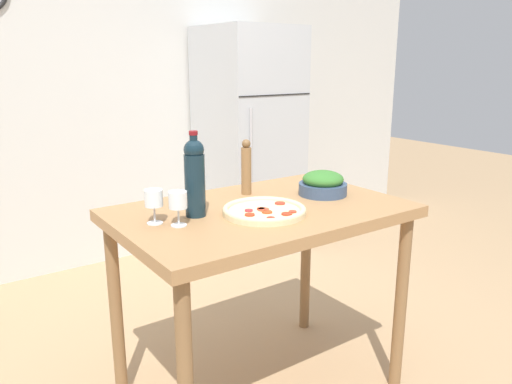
% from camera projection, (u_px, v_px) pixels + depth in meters
% --- Properties ---
extents(wall_back, '(6.40, 0.08, 2.60)m').
position_uv_depth(wall_back, '(100.00, 91.00, 3.64)').
color(wall_back, silver).
rests_on(wall_back, ground_plane).
extents(refrigerator, '(0.65, 0.74, 1.78)m').
position_uv_depth(refrigerator, '(248.00, 142.00, 4.00)').
color(refrigerator, '#B7BCC1').
rests_on(refrigerator, ground_plane).
extents(prep_counter, '(1.23, 0.79, 0.91)m').
position_uv_depth(prep_counter, '(261.00, 231.00, 2.17)').
color(prep_counter, '#A87A4C').
rests_on(prep_counter, ground_plane).
extents(wine_bottle, '(0.08, 0.08, 0.35)m').
position_uv_depth(wine_bottle, '(195.00, 176.00, 1.99)').
color(wine_bottle, '#142833').
rests_on(wine_bottle, prep_counter).
extents(wine_glass_near, '(0.07, 0.07, 0.13)m').
position_uv_depth(wine_glass_near, '(178.00, 202.00, 1.88)').
color(wine_glass_near, silver).
rests_on(wine_glass_near, prep_counter).
extents(wine_glass_far, '(0.07, 0.07, 0.13)m').
position_uv_depth(wine_glass_far, '(154.00, 200.00, 1.91)').
color(wine_glass_far, silver).
rests_on(wine_glass_far, prep_counter).
extents(pepper_mill, '(0.05, 0.05, 0.26)m').
position_uv_depth(pepper_mill, '(246.00, 168.00, 2.33)').
color(pepper_mill, olive).
rests_on(pepper_mill, prep_counter).
extents(salad_bowl, '(0.23, 0.23, 0.11)m').
position_uv_depth(salad_bowl, '(323.00, 184.00, 2.34)').
color(salad_bowl, '#384C6B').
rests_on(salad_bowl, prep_counter).
extents(homemade_pizza, '(0.34, 0.34, 0.03)m').
position_uv_depth(homemade_pizza, '(264.00, 211.00, 2.05)').
color(homemade_pizza, beige).
rests_on(homemade_pizza, prep_counter).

